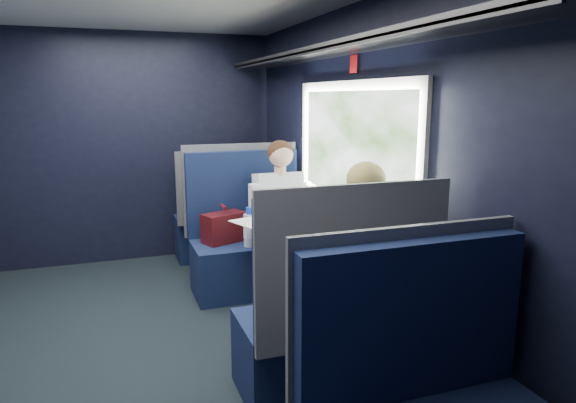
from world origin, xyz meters
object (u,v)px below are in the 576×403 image
object	(u,v)px
seat_bay_far	(332,325)
cup	(315,208)
seat_row_front	(226,220)
bottle_small	(326,205)
man	(283,211)
woman	(360,258)
seat_bay_near	(248,242)
laptop	(324,216)
table	(305,239)

from	to	relation	value
seat_bay_far	cup	bearing A→B (deg)	71.46
seat_row_front	bottle_small	bearing A→B (deg)	-72.12
man	woman	xyz separation A→B (m)	(0.00, -1.41, 0.01)
seat_bay_near	man	distance (m)	0.43
cup	bottle_small	bearing A→B (deg)	-73.54
man	bottle_small	size ratio (longest dim) A/B	6.25
woman	seat_bay_near	bearing A→B (deg)	99.39
seat_row_front	woman	world-z (taller)	woman
seat_bay_near	seat_bay_far	world-z (taller)	same
laptop	cup	size ratio (longest dim) A/B	4.52
table	laptop	xyz separation A→B (m)	(0.18, 0.09, 0.14)
table	seat_row_front	size ratio (longest dim) A/B	0.86
woman	cup	distance (m)	1.16
woman	cup	bearing A→B (deg)	80.55
seat_bay_near	woman	bearing A→B (deg)	-80.61
laptop	seat_row_front	bearing A→B (deg)	102.04
table	seat_bay_far	distance (m)	0.93
seat_row_front	cup	distance (m)	1.47
seat_row_front	man	world-z (taller)	man
seat_row_front	woman	size ratio (longest dim) A/B	0.88
laptop	cup	distance (m)	0.36
woman	man	bearing A→B (deg)	90.00
seat_bay_far	seat_row_front	world-z (taller)	seat_bay_far
laptop	table	bearing A→B (deg)	-153.93
seat_bay_far	bottle_small	bearing A→B (deg)	67.92
laptop	cup	bearing A→B (deg)	77.66
table	bottle_small	world-z (taller)	bottle_small
seat_bay_near	seat_row_front	xyz separation A→B (m)	(0.01, 0.92, -0.01)
bottle_small	man	bearing A→B (deg)	120.50
table	cup	size ratio (longest dim) A/B	12.14
laptop	seat_bay_far	bearing A→B (deg)	-110.70
laptop	cup	world-z (taller)	laptop
woman	bottle_small	bearing A→B (deg)	77.24
seat_bay_near	bottle_small	bearing A→B (deg)	-48.97
table	seat_bay_near	size ratio (longest dim) A/B	0.79
seat_row_front	laptop	xyz separation A→B (m)	(0.36, -1.71, 0.39)
table	laptop	bearing A→B (deg)	26.07
laptop	bottle_small	xyz separation A→B (m)	(0.12, 0.22, 0.03)
seat_bay_far	man	bearing A→B (deg)	80.97
cup	laptop	bearing A→B (deg)	-102.34
laptop	cup	xyz separation A→B (m)	(0.08, 0.35, -0.02)
seat_row_front	laptop	bearing A→B (deg)	-77.96
table	seat_row_front	xyz separation A→B (m)	(-0.18, 1.80, -0.25)
man	bottle_small	xyz separation A→B (m)	(0.23, -0.39, 0.12)
seat_bay_near	man	bearing A→B (deg)	-33.66
woman	seat_bay_far	bearing A→B (deg)	-146.18
seat_bay_far	seat_row_front	bearing A→B (deg)	90.00
table	woman	world-z (taller)	woman
table	laptop	distance (m)	0.25
man	woman	size ratio (longest dim) A/B	1.00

